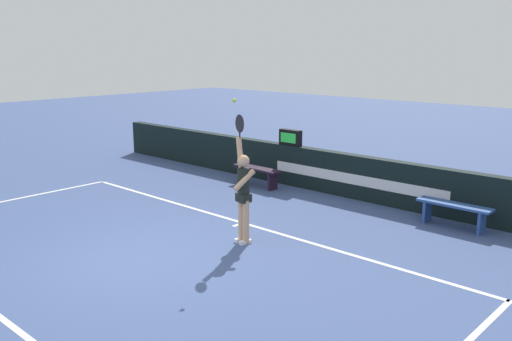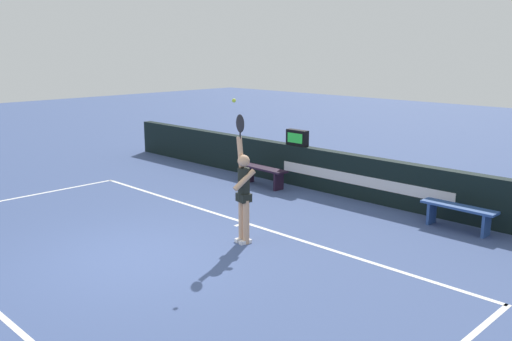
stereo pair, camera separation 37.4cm
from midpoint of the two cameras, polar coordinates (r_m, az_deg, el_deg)
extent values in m
plane|color=#3D5083|center=(10.00, -11.81, -8.92)|extent=(60.00, 60.00, 0.00)
cube|color=white|center=(11.67, -0.18, -5.45)|extent=(10.84, 0.09, 0.00)
cube|color=white|center=(14.70, -23.00, -2.66)|extent=(0.09, 5.36, 0.00)
cube|color=white|center=(11.57, -0.71, -5.62)|extent=(0.09, 0.30, 0.00)
cube|color=black|center=(13.99, 9.45, -0.30)|extent=(16.82, 0.28, 1.07)
cube|color=silver|center=(13.51, 11.42, -1.00)|extent=(4.85, 0.01, 0.25)
cube|color=black|center=(14.69, 5.04, 3.41)|extent=(0.65, 0.19, 0.42)
cube|color=#33E54C|center=(14.62, 4.79, 3.37)|extent=(0.51, 0.01, 0.26)
cylinder|color=tan|center=(10.36, 0.01, -5.38)|extent=(0.12, 0.12, 0.85)
cylinder|color=tan|center=(10.47, -0.46, -5.17)|extent=(0.12, 0.12, 0.85)
cube|color=white|center=(10.47, -0.09, -7.42)|extent=(0.14, 0.25, 0.07)
cube|color=white|center=(10.59, -0.55, -7.19)|extent=(0.14, 0.25, 0.07)
cylinder|color=black|center=(10.21, -0.23, -1.40)|extent=(0.23, 0.23, 0.60)
cube|color=black|center=(10.28, -0.23, -2.81)|extent=(0.29, 0.26, 0.16)
sphere|color=tan|center=(10.12, -0.23, 1.00)|extent=(0.23, 0.23, 0.23)
cylinder|color=tan|center=(10.18, -0.59, 1.92)|extent=(0.19, 0.13, 0.57)
cylinder|color=tan|center=(10.07, -0.16, -1.01)|extent=(0.19, 0.48, 0.38)
ellipsoid|color=black|center=(10.10, -0.60, 4.89)|extent=(0.28, 0.08, 0.34)
cylinder|color=black|center=(10.12, -0.59, 3.83)|extent=(0.03, 0.03, 0.18)
sphere|color=#C4E736|center=(9.72, -1.20, 7.27)|extent=(0.07, 0.07, 0.07)
cube|color=#2B4D94|center=(11.90, 21.16, -3.55)|extent=(1.53, 0.38, 0.05)
cube|color=#2B4D94|center=(12.20, 18.60, -4.15)|extent=(0.06, 0.32, 0.48)
cube|color=#2B4D94|center=(11.76, 23.63, -5.19)|extent=(0.06, 0.32, 0.48)
cube|color=black|center=(14.60, 1.51, 0.22)|extent=(1.52, 0.43, 0.05)
cube|color=black|center=(15.06, -0.01, -0.34)|extent=(0.08, 0.32, 0.49)
cube|color=black|center=(14.26, 3.11, -1.10)|extent=(0.08, 0.32, 0.49)
camera|label=1|loc=(0.19, -88.93, 0.24)|focal=38.55mm
camera|label=2|loc=(0.19, 91.07, -0.24)|focal=38.55mm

